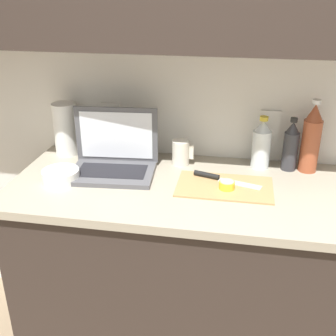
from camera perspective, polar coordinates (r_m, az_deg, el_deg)
name	(u,v)px	position (r m, az deg, el deg)	size (l,w,h in m)	color
wall_back	(253,11)	(1.79, 11.41, 20.09)	(5.20, 0.38, 2.60)	white
counter_unit	(236,278)	(1.96, 9.25, -14.46)	(1.89, 0.66, 0.90)	#332823
laptop	(114,157)	(1.85, -7.33, 1.45)	(0.38, 0.28, 0.27)	#515156
cutting_board	(225,187)	(1.72, 7.67, -2.53)	(0.39, 0.24, 0.01)	tan
knife	(215,177)	(1.77, 6.38, -1.25)	(0.28, 0.11, 0.02)	silver
lemon_half_cut	(227,185)	(1.69, 7.98, -2.29)	(0.06, 0.06, 0.03)	yellow
bottle_green_soda	(311,139)	(1.90, 18.82, 3.74)	(0.08, 0.08, 0.32)	#A34C2D
bottle_oil_tall	(291,146)	(1.91, 16.28, 2.83)	(0.07, 0.07, 0.24)	#333338
bottle_water_clear	(261,145)	(1.90, 12.55, 3.11)	(0.08, 0.08, 0.24)	silver
measuring_cup	(181,153)	(1.90, 1.75, 2.09)	(0.10, 0.08, 0.11)	silver
bowl_white	(61,175)	(1.81, -14.31, -0.99)	(0.15, 0.15, 0.05)	white
paper_towel_roll	(66,129)	(2.05, -13.65, 5.17)	(0.11, 0.11, 0.25)	white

